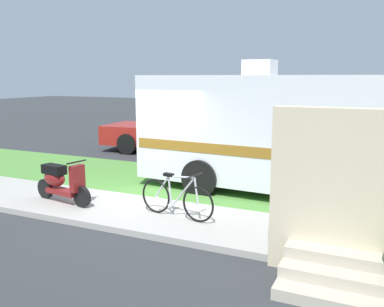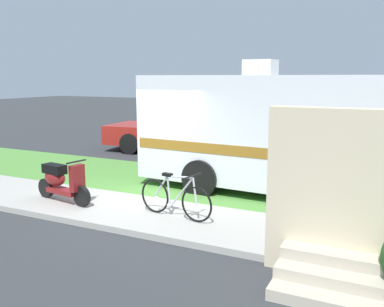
{
  "view_description": "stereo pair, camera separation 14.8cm",
  "coord_description": "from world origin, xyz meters",
  "px_view_note": "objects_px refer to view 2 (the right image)",
  "views": [
    {
      "loc": [
        5.18,
        -8.23,
        2.82
      ],
      "look_at": [
        1.17,
        0.3,
        1.1
      ],
      "focal_mm": 39.7,
      "sensor_mm": 36.0,
      "label": 1
    },
    {
      "loc": [
        5.32,
        -8.17,
        2.82
      ],
      "look_at": [
        1.17,
        0.3,
        1.1
      ],
      "focal_mm": 39.7,
      "sensor_mm": 36.0,
      "label": 2
    }
  ],
  "objects_px": {
    "bottle_green": "(314,222)",
    "scooter": "(61,181)",
    "motorhome_rv": "(313,131)",
    "pickup_truck_near": "(198,128)",
    "bicycle": "(175,198)"
  },
  "relations": [
    {
      "from": "pickup_truck_near",
      "to": "motorhome_rv",
      "type": "bearing_deg",
      "value": -40.52
    },
    {
      "from": "motorhome_rv",
      "to": "bicycle",
      "type": "height_order",
      "value": "motorhome_rv"
    },
    {
      "from": "motorhome_rv",
      "to": "scooter",
      "type": "distance_m",
      "value": 5.74
    },
    {
      "from": "pickup_truck_near",
      "to": "bottle_green",
      "type": "relative_size",
      "value": 22.92
    },
    {
      "from": "pickup_truck_near",
      "to": "bottle_green",
      "type": "xyz_separation_m",
      "value": [
        5.36,
        -6.43,
        -0.71
      ]
    },
    {
      "from": "motorhome_rv",
      "to": "bottle_green",
      "type": "distance_m",
      "value": 2.68
    },
    {
      "from": "bicycle",
      "to": "bottle_green",
      "type": "height_order",
      "value": "bicycle"
    },
    {
      "from": "bottle_green",
      "to": "motorhome_rv",
      "type": "bearing_deg",
      "value": 102.15
    },
    {
      "from": "scooter",
      "to": "bottle_green",
      "type": "height_order",
      "value": "scooter"
    },
    {
      "from": "motorhome_rv",
      "to": "pickup_truck_near",
      "type": "relative_size",
      "value": 1.39
    },
    {
      "from": "motorhome_rv",
      "to": "pickup_truck_near",
      "type": "bearing_deg",
      "value": 139.48
    },
    {
      "from": "scooter",
      "to": "pickup_truck_near",
      "type": "xyz_separation_m",
      "value": [
        -0.09,
        7.18,
        0.36
      ]
    },
    {
      "from": "scooter",
      "to": "bottle_green",
      "type": "distance_m",
      "value": 5.33
    },
    {
      "from": "bottle_green",
      "to": "scooter",
      "type": "bearing_deg",
      "value": -171.83
    },
    {
      "from": "bicycle",
      "to": "pickup_truck_near",
      "type": "distance_m",
      "value": 7.59
    }
  ]
}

